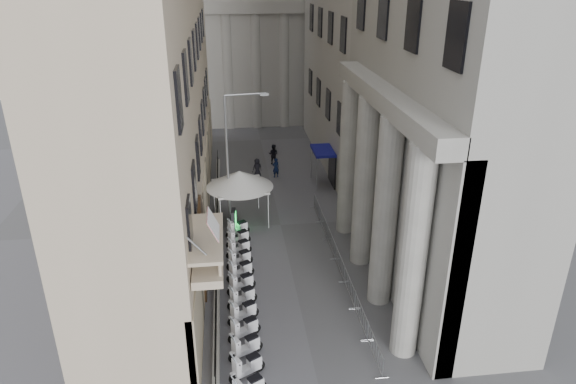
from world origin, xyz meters
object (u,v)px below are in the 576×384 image
(security_tent, at_px, (243,180))
(pedestrian_a, at_px, (276,168))
(street_lamp, at_px, (233,148))
(pedestrian_b, at_px, (273,154))
(info_kiosk, at_px, (234,222))

(security_tent, relative_size, pedestrian_a, 2.71)
(street_lamp, distance_m, pedestrian_b, 12.58)
(security_tent, height_order, pedestrian_b, security_tent)
(street_lamp, bearing_deg, pedestrian_a, 58.41)
(info_kiosk, bearing_deg, pedestrian_b, 78.92)
(security_tent, bearing_deg, pedestrian_b, 74.66)
(security_tent, bearing_deg, pedestrian_a, 69.69)
(pedestrian_a, bearing_deg, street_lamp, 42.83)
(security_tent, xyz_separation_m, pedestrian_a, (2.98, 8.04, -2.26))
(pedestrian_a, bearing_deg, info_kiosk, 46.15)
(pedestrian_a, distance_m, pedestrian_b, 3.17)
(street_lamp, bearing_deg, pedestrian_b, 64.31)
(pedestrian_b, bearing_deg, security_tent, 97.57)
(street_lamp, height_order, pedestrian_b, street_lamp)
(pedestrian_a, bearing_deg, security_tent, 46.75)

